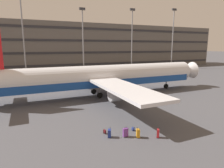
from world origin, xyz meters
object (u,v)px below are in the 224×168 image
at_px(backpack_small, 133,129).
at_px(backpack_orange, 105,132).
at_px(airliner, 102,77).
at_px(suitcase_teal, 138,133).
at_px(suitcase_silver, 109,133).
at_px(suitcase_scuffed, 158,133).
at_px(suitcase_red, 125,132).

bearing_deg(backpack_small, backpack_orange, 170.51).
relative_size(airliner, suitcase_teal, 41.11).
bearing_deg(backpack_small, suitcase_silver, -171.90).
distance_m(airliner, backpack_orange, 15.16).
distance_m(suitcase_teal, backpack_orange, 3.14).
bearing_deg(suitcase_silver, airliner, 72.28).
xyz_separation_m(airliner, suitcase_scuffed, (-0.73, -16.68, -2.71)).
height_order(suitcase_teal, backpack_orange, suitcase_teal).
bearing_deg(suitcase_teal, suitcase_scuffed, -23.48).
height_order(suitcase_red, suitcase_silver, suitcase_red).
bearing_deg(suitcase_silver, backpack_small, 8.10).
height_order(suitcase_scuffed, backpack_small, suitcase_scuffed).
height_order(suitcase_red, backpack_small, suitcase_red).
bearing_deg(airliner, suitcase_scuffed, -92.49).
relative_size(suitcase_red, suitcase_scuffed, 0.99).
height_order(suitcase_silver, backpack_small, suitcase_silver).
height_order(suitcase_scuffed, backpack_orange, suitcase_scuffed).
bearing_deg(backpack_orange, suitcase_scuffed, -32.35).
relative_size(suitcase_teal, suitcase_scuffed, 0.99).
xyz_separation_m(suitcase_silver, backpack_orange, (-0.12, 0.84, -0.18)).
xyz_separation_m(suitcase_scuffed, backpack_small, (-1.38, 2.17, -0.23)).
height_order(suitcase_silver, suitcase_teal, suitcase_teal).
bearing_deg(backpack_orange, suitcase_silver, -81.64).
height_order(airliner, suitcase_teal, airliner).
height_order(suitcase_red, suitcase_teal, suitcase_teal).
relative_size(suitcase_silver, backpack_small, 2.10).
xyz_separation_m(suitcase_red, suitcase_scuffed, (2.65, -1.29, -0.01)).
distance_m(suitcase_silver, suitcase_teal, 2.59).
relative_size(airliner, backpack_small, 89.86).
bearing_deg(airliner, suitcase_red, -102.37).
bearing_deg(suitcase_teal, suitcase_silver, 155.75).
bearing_deg(suitcase_red, suitcase_teal, -29.98).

